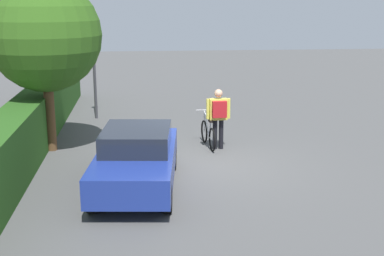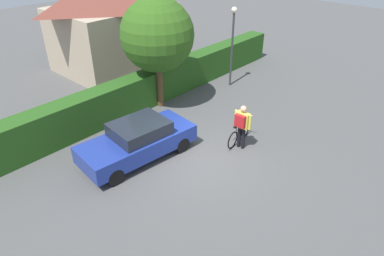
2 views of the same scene
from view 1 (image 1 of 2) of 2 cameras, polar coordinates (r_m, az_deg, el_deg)
The scene contains 7 objects.
ground_plane at distance 13.43m, azimuth 1.20°, elevation -4.05°, with size 60.00×60.00×0.00m, color #4E4E4E.
hedge_row at distance 13.46m, azimuth -18.63°, elevation -1.41°, with size 20.68×0.90×1.51m, color #265119.
parked_car_near at distance 11.71m, azimuth -6.08°, elevation -3.30°, with size 4.20×2.09×1.36m.
bicycle at distance 14.96m, azimuth 1.77°, elevation -0.66°, with size 1.63×0.50×1.00m.
person_rider at distance 14.58m, azimuth 2.92°, elevation 1.65°, with size 0.36×0.69×1.72m.
street_lamp at distance 18.53m, azimuth -10.76°, elevation 8.71°, with size 0.28×0.28×3.86m.
tree_kerbside at distance 14.70m, azimuth -15.84°, elevation 9.71°, with size 3.06×3.06×4.74m.
Camera 1 is at (-12.67, 1.60, 4.17)m, focal length 48.70 mm.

